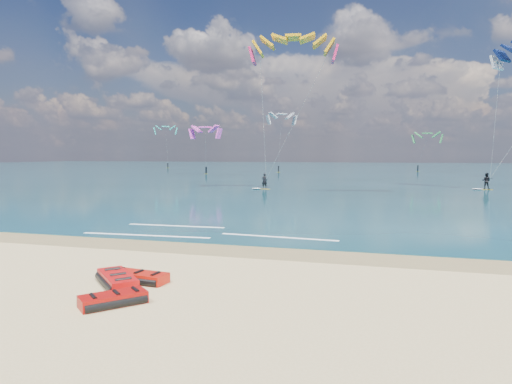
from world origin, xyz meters
TOP-DOWN VIEW (x-y plane):
  - ground at (0.00, 40.00)m, footprint 320.00×320.00m
  - wet_sand_strip at (0.00, 3.00)m, footprint 320.00×2.40m
  - sea at (0.00, 104.00)m, footprint 320.00×200.00m
  - packed_kite_left at (3.31, -2.21)m, footprint 2.37×1.25m
  - packed_kite_mid at (2.98, -2.76)m, footprint 2.43×2.39m
  - packed_kite_right at (3.90, -4.39)m, footprint 2.02×2.10m
  - kitesurfer_main at (-0.01, 32.56)m, footprint 11.86×6.94m
  - shoreline_foam at (1.68, 6.38)m, footprint 12.63×3.62m
  - distant_kites at (-4.70, 80.89)m, footprint 88.42×36.45m

SIDE VIEW (x-z plane):
  - ground at x=0.00m, z-range 0.00..0.00m
  - packed_kite_left at x=3.31m, z-range -0.18..0.18m
  - packed_kite_mid at x=2.98m, z-range -0.21..0.21m
  - packed_kite_right at x=3.90m, z-range -0.19..0.19m
  - wet_sand_strip at x=0.00m, z-range 0.00..0.01m
  - sea at x=0.00m, z-range 0.00..0.04m
  - shoreline_foam at x=1.68m, z-range 0.04..0.05m
  - distant_kites at x=-4.70m, z-range -0.71..11.73m
  - kitesurfer_main at x=-0.01m, z-range 0.24..17.44m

